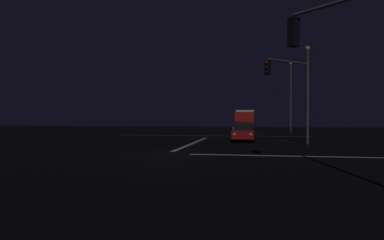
# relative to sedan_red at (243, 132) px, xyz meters

# --- Properties ---
(ground) EXTENTS (120.00, 120.00, 0.10)m
(ground) POSITION_rel_sedan_red_xyz_m (-3.95, -11.09, -0.85)
(ground) COLOR black
(stop_line_north) EXTENTS (0.35, 14.70, 0.01)m
(stop_line_north) POSITION_rel_sedan_red_xyz_m (-3.95, -2.52, -0.80)
(stop_line_north) COLOR white
(stop_line_north) RESTS_ON ground
(centre_line_ns) EXTENTS (22.00, 0.15, 0.01)m
(centre_line_ns) POSITION_rel_sedan_red_xyz_m (-3.95, 9.08, -0.80)
(centre_line_ns) COLOR yellow
(centre_line_ns) RESTS_ON ground
(crosswalk_bar_east) EXTENTS (14.70, 0.40, 0.01)m
(crosswalk_bar_east) POSITION_rel_sedan_red_xyz_m (4.72, -11.09, -0.80)
(crosswalk_bar_east) COLOR white
(crosswalk_bar_east) RESTS_ON ground
(sedan_red) EXTENTS (2.02, 4.33, 1.57)m
(sedan_red) POSITION_rel_sedan_red_xyz_m (0.00, 0.00, 0.00)
(sedan_red) COLOR maroon
(sedan_red) RESTS_ON ground
(sedan_black) EXTENTS (2.02, 4.33, 1.57)m
(sedan_black) POSITION_rel_sedan_red_xyz_m (0.03, 5.55, 0.00)
(sedan_black) COLOR black
(sedan_black) RESTS_ON ground
(sedan_white) EXTENTS (2.02, 4.33, 1.57)m
(sedan_white) POSITION_rel_sedan_red_xyz_m (-0.60, 11.38, 0.00)
(sedan_white) COLOR silver
(sedan_white) RESTS_ON ground
(box_truck) EXTENTS (2.68, 8.28, 3.08)m
(box_truck) POSITION_rel_sedan_red_xyz_m (-0.42, 18.90, 0.91)
(box_truck) COLOR red
(box_truck) RESTS_ON ground
(traffic_signal_ne) EXTENTS (3.45, 3.45, 6.54)m
(traffic_signal_ne) POSITION_rel_sedan_red_xyz_m (3.70, -3.43, 3.72)
(traffic_signal_ne) COLOR #4C4C51
(traffic_signal_ne) RESTS_ON ground
(traffic_signal_se) EXTENTS (2.93, 2.93, 6.14)m
(traffic_signal_se) POSITION_rel_sedan_red_xyz_m (3.89, -18.93, 3.42)
(traffic_signal_se) COLOR #4C4C51
(traffic_signal_se) RESTS_ON ground
(streetlamp_right_near) EXTENTS (0.44, 0.44, 8.64)m
(streetlamp_right_near) POSITION_rel_sedan_red_xyz_m (5.72, 3.08, 4.20)
(streetlamp_right_near) COLOR #424247
(streetlamp_right_near) RESTS_ON ground
(streetlamp_right_far) EXTENTS (0.44, 0.44, 9.63)m
(streetlamp_right_far) POSITION_rel_sedan_red_xyz_m (5.72, 19.08, 4.71)
(streetlamp_right_far) COLOR #424247
(streetlamp_right_far) RESTS_ON ground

